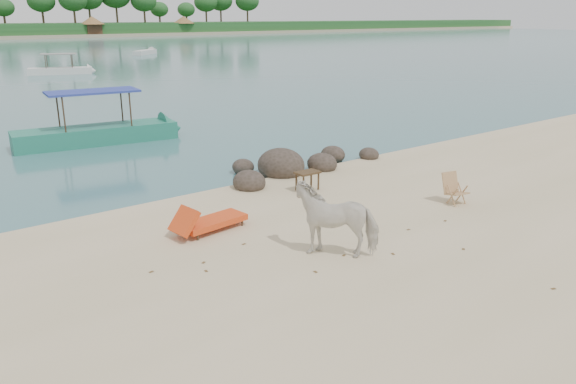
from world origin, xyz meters
The scene contains 9 objects.
boulders centered at (2.71, 6.15, 0.20)m, with size 6.21×2.74×1.10m.
cow centered at (-0.49, 0.47, 0.76)m, with size 0.82×1.81×1.53m, color beige.
side_table centered at (1.83, 4.23, 0.28)m, with size 0.69×0.44×0.56m, color #352515, non-canonical shape.
lounge_chair centered at (-1.94, 3.17, 0.30)m, with size 2.02×0.71×0.60m, color #E5461A, non-canonical shape.
deck_chair centered at (4.24, 0.84, 0.41)m, with size 0.53×0.58×0.83m, color tan, non-canonical shape.
boat_near centered at (-0.66, 14.54, 1.71)m, with size 7.03×1.58×3.41m, color #21765E, non-canonical shape.
boat_mid centered at (6.58, 44.00, 1.44)m, with size 5.89×1.32×2.87m, color silver, non-canonical shape.
boat_far centered at (23.39, 64.13, 0.33)m, with size 5.64×1.27×0.65m, color silver, non-canonical shape.
dead_leaves centered at (-0.60, 0.50, 0.00)m, with size 7.12×7.04×0.00m.
Camera 1 is at (-8.13, -7.76, 4.89)m, focal length 35.00 mm.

